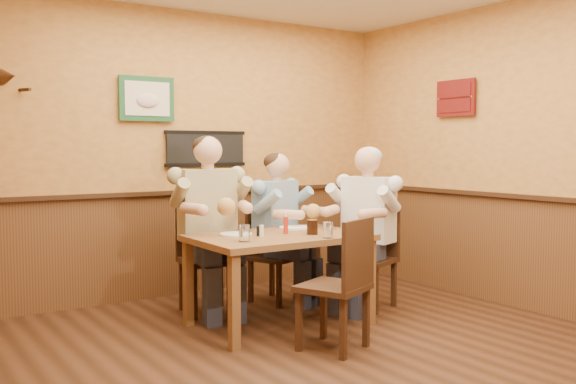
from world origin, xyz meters
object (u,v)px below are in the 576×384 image
diner_white_elder (369,236)px  cola_tumbler (312,227)px  chair_right_end (368,257)px  diner_blue_polo (275,235)px  chair_near_side (333,284)px  dining_table (280,246)px  chair_back_right (275,255)px  water_glass_left (244,233)px  chair_back_left (208,258)px  diner_tan_shirt (207,234)px  pepper_shaker (259,231)px  salt_shaker (262,231)px  hot_sauce_bottle (286,224)px  water_glass_mid (328,230)px

diner_white_elder → cola_tumbler: diner_white_elder is taller
chair_right_end → diner_blue_polo: size_ratio=0.73×
chair_near_side → chair_right_end: bearing=-165.8°
dining_table → diner_white_elder: 0.99m
chair_right_end → cola_tumbler: (-0.76, -0.18, 0.35)m
chair_back_right → diner_white_elder: size_ratio=0.67×
water_glass_left → cola_tumbler: bearing=3.7°
dining_table → chair_back_left: 0.77m
chair_near_side → diner_tan_shirt: bearing=-102.0°
diner_tan_shirt → pepper_shaker: (0.12, -0.67, 0.09)m
chair_back_right → cola_tumbler: (-0.17, -0.84, 0.37)m
diner_white_elder → water_glass_left: (-1.42, -0.22, 0.16)m
dining_table → pepper_shaker: size_ratio=17.34×
dining_table → chair_right_end: (0.99, 0.04, -0.20)m
pepper_shaker → salt_shaker: bearing=-50.1°
water_glass_left → hot_sauce_bottle: hot_sauce_bottle is taller
chair_back_right → water_glass_mid: chair_back_right is taller
chair_near_side → water_glass_mid: size_ratio=7.73×
chair_near_side → water_glass_left: size_ratio=7.53×
water_glass_left → pepper_shaker: 0.31m
water_glass_mid → cola_tumbler: (0.02, 0.24, -0.00)m
salt_shaker → chair_back_left: bearing=101.5°
diner_tan_shirt → water_glass_left: diner_tan_shirt is taller
diner_blue_polo → chair_back_right: bearing=0.0°
chair_right_end → chair_near_side: size_ratio=0.96×
chair_right_end → chair_near_side: bearing=-72.1°
diner_blue_polo → water_glass_left: diner_blue_polo is taller
hot_sauce_bottle → pepper_shaker: (-0.26, 0.00, -0.04)m
diner_white_elder → water_glass_mid: bearing=-82.0°
diner_white_elder → cola_tumbler: (-0.76, -0.18, 0.15)m
hot_sauce_bottle → salt_shaker: size_ratio=1.77×
chair_back_left → hot_sauce_bottle: size_ratio=6.13×
chair_back_left → chair_right_end: (1.30, -0.64, -0.03)m
cola_tumbler → pepper_shaker: 0.45m
chair_back_left → diner_blue_polo: (0.72, 0.02, 0.14)m
chair_back_right → pepper_shaker: (-0.60, -0.69, 0.35)m
hot_sauce_bottle → diner_tan_shirt: bearing=119.7°
chair_back_right → water_glass_left: 1.27m
diner_blue_polo → pepper_shaker: bearing=-151.6°
dining_table → salt_shaker: 0.23m
chair_back_right → pepper_shaker: 0.98m
dining_table → chair_back_right: 0.84m
dining_table → chair_right_end: chair_right_end is taller
chair_back_left → chair_near_side: 1.46m
diner_white_elder → pepper_shaker: diner_white_elder is taller
cola_tumbler → hot_sauce_bottle: 0.22m
chair_near_side → hot_sauce_bottle: 0.84m
chair_near_side → water_glass_left: chair_near_side is taller
water_glass_mid → pepper_shaker: 0.56m
water_glass_left → cola_tumbler: (0.66, 0.04, -0.00)m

